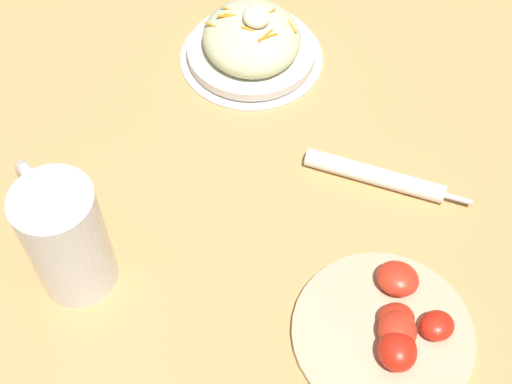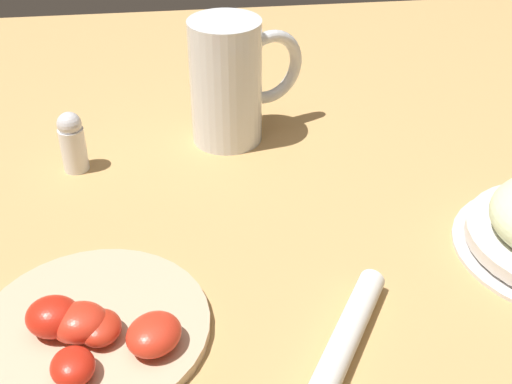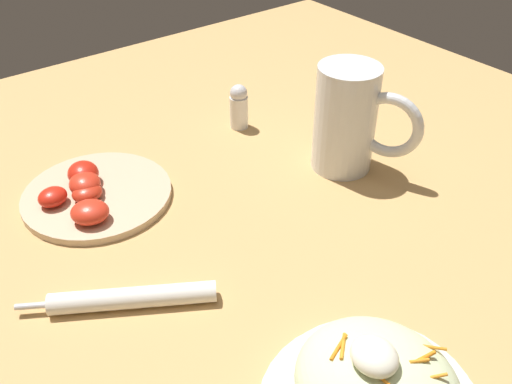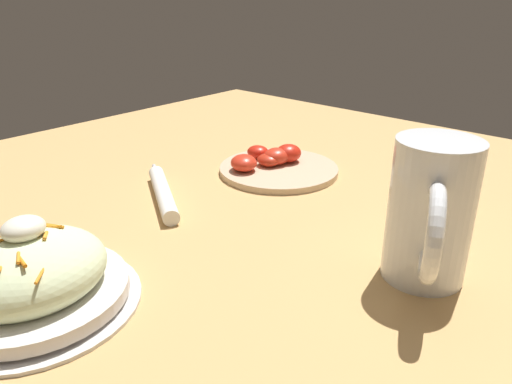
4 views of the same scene
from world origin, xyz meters
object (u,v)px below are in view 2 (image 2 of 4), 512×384
Objects in this scene: salt_shaker at (72,141)px; tomato_plate at (93,328)px; beer_mug at (229,86)px; napkin_roll at (341,348)px.

tomato_plate is at bearing -81.70° from salt_shaker.
tomato_plate is at bearing -114.14° from beer_mug.
napkin_roll is 0.94× the size of tomato_plate.
beer_mug is 0.82× the size of napkin_roll.
salt_shaker reaches higher than tomato_plate.
beer_mug is 0.41m from napkin_roll.
salt_shaker is at bearing 98.30° from tomato_plate.
napkin_roll is 0.22m from tomato_plate.
salt_shaker reaches higher than napkin_roll.
tomato_plate is (-0.22, 0.05, 0.00)m from napkin_roll.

